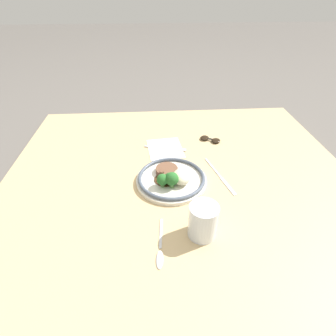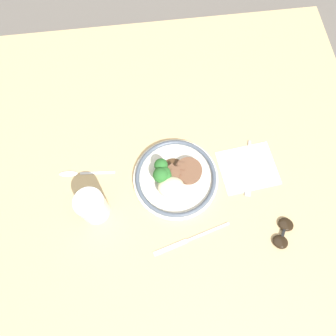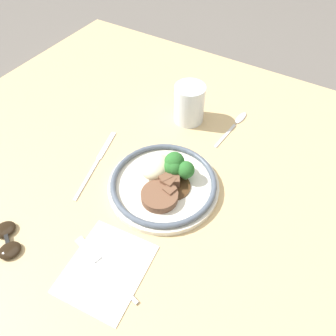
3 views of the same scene
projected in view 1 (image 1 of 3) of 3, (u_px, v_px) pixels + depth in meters
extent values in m
plane|color=#5B5651|center=(180.00, 188.00, 0.93)|extent=(8.00, 8.00, 0.00)
cube|color=tan|center=(180.00, 184.00, 0.92)|extent=(1.14, 1.23, 0.04)
cube|color=white|center=(165.00, 149.00, 1.07)|extent=(0.17, 0.15, 0.00)
cylinder|color=silver|center=(171.00, 180.00, 0.90)|extent=(0.24, 0.24, 0.01)
torus|color=#4C5666|center=(171.00, 177.00, 0.89)|extent=(0.23, 0.23, 0.01)
ellipsoid|color=beige|center=(182.00, 177.00, 0.87)|extent=(0.07, 0.06, 0.04)
cylinder|color=brown|center=(167.00, 170.00, 0.92)|extent=(0.08, 0.08, 0.02)
cylinder|color=#472D19|center=(165.00, 179.00, 0.89)|extent=(0.08, 0.08, 0.00)
cube|color=brown|center=(166.00, 178.00, 0.88)|extent=(0.03, 0.03, 0.02)
cube|color=brown|center=(168.00, 176.00, 0.88)|extent=(0.03, 0.03, 0.03)
cube|color=brown|center=(171.00, 176.00, 0.88)|extent=(0.04, 0.04, 0.03)
cube|color=brown|center=(163.00, 173.00, 0.90)|extent=(0.03, 0.03, 0.02)
cylinder|color=#568442|center=(163.00, 185.00, 0.86)|extent=(0.01, 0.01, 0.01)
sphere|color=#286628|center=(162.00, 180.00, 0.84)|extent=(0.04, 0.04, 0.04)
cylinder|color=#568442|center=(172.00, 183.00, 0.86)|extent=(0.01, 0.01, 0.01)
sphere|color=#286628|center=(172.00, 178.00, 0.85)|extent=(0.04, 0.04, 0.04)
cylinder|color=#568442|center=(170.00, 183.00, 0.86)|extent=(0.01, 0.01, 0.01)
sphere|color=#286628|center=(170.00, 178.00, 0.85)|extent=(0.04, 0.04, 0.04)
cylinder|color=#568442|center=(172.00, 185.00, 0.85)|extent=(0.02, 0.02, 0.02)
sphere|color=#286628|center=(172.00, 179.00, 0.84)|extent=(0.04, 0.04, 0.04)
cylinder|color=#F4AD19|center=(202.00, 225.00, 0.70)|extent=(0.07, 0.07, 0.07)
cylinder|color=silver|center=(203.00, 221.00, 0.69)|extent=(0.08, 0.08, 0.10)
cube|color=silver|center=(157.00, 147.00, 1.07)|extent=(0.03, 0.10, 0.00)
cube|color=silver|center=(178.00, 149.00, 1.06)|extent=(0.03, 0.07, 0.00)
cube|color=silver|center=(213.00, 168.00, 0.96)|extent=(0.13, 0.04, 0.00)
cube|color=silver|center=(228.00, 186.00, 0.88)|extent=(0.09, 0.04, 0.00)
cube|color=silver|center=(161.00, 233.00, 0.72)|extent=(0.10, 0.02, 0.00)
ellipsoid|color=silver|center=(160.00, 259.00, 0.65)|extent=(0.06, 0.02, 0.01)
ellipsoid|color=black|center=(205.00, 138.00, 1.13)|extent=(0.05, 0.05, 0.01)
ellipsoid|color=black|center=(216.00, 141.00, 1.11)|extent=(0.05, 0.05, 0.01)
cube|color=black|center=(210.00, 139.00, 1.12)|extent=(0.02, 0.02, 0.00)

